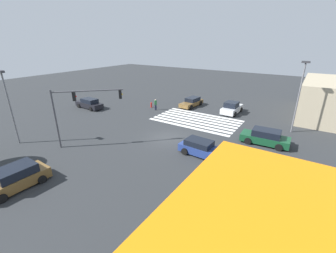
{
  "coord_description": "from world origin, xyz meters",
  "views": [
    {
      "loc": [
        -12.21,
        18.79,
        10.04
      ],
      "look_at": [
        0.0,
        0.0,
        1.34
      ],
      "focal_mm": 24.0,
      "sensor_mm": 36.0,
      "label": 1
    }
  ],
  "objects_px": {
    "car_1": "(232,108)",
    "car_5": "(201,148)",
    "car_2": "(89,104)",
    "pedestrian": "(156,104)",
    "car_0": "(265,137)",
    "car_4": "(16,178)",
    "street_light_pole_b": "(300,91)",
    "car_3": "(192,102)",
    "fire_hydrant": "(151,105)",
    "street_light_pole_a": "(9,101)",
    "traffic_signal_mast": "(77,105)"
  },
  "relations": [
    {
      "from": "street_light_pole_a",
      "to": "pedestrian",
      "type": "bearing_deg",
      "value": -106.09
    },
    {
      "from": "street_light_pole_a",
      "to": "fire_hydrant",
      "type": "distance_m",
      "value": 18.75
    },
    {
      "from": "car_1",
      "to": "car_4",
      "type": "height_order",
      "value": "car_1"
    },
    {
      "from": "car_2",
      "to": "street_light_pole_b",
      "type": "height_order",
      "value": "street_light_pole_b"
    },
    {
      "from": "car_1",
      "to": "pedestrian",
      "type": "distance_m",
      "value": 11.25
    },
    {
      "from": "car_2",
      "to": "pedestrian",
      "type": "xyz_separation_m",
      "value": [
        -9.24,
        -4.84,
        0.23
      ]
    },
    {
      "from": "pedestrian",
      "to": "street_light_pole_a",
      "type": "height_order",
      "value": "street_light_pole_a"
    },
    {
      "from": "car_4",
      "to": "car_5",
      "type": "relative_size",
      "value": 1.0
    },
    {
      "from": "pedestrian",
      "to": "fire_hydrant",
      "type": "xyz_separation_m",
      "value": [
        1.37,
        -0.71,
        -0.52
      ]
    },
    {
      "from": "street_light_pole_a",
      "to": "traffic_signal_mast",
      "type": "bearing_deg",
      "value": -151.65
    },
    {
      "from": "car_4",
      "to": "pedestrian",
      "type": "xyz_separation_m",
      "value": [
        2.86,
        -21.03,
        0.18
      ]
    },
    {
      "from": "car_4",
      "to": "pedestrian",
      "type": "bearing_deg",
      "value": -170.62
    },
    {
      "from": "car_5",
      "to": "street_light_pole_b",
      "type": "bearing_deg",
      "value": 62.96
    },
    {
      "from": "car_0",
      "to": "pedestrian",
      "type": "xyz_separation_m",
      "value": [
        16.41,
        -3.59,
        0.2
      ]
    },
    {
      "from": "car_1",
      "to": "street_light_pole_b",
      "type": "distance_m",
      "value": 9.71
    },
    {
      "from": "pedestrian",
      "to": "fire_hydrant",
      "type": "bearing_deg",
      "value": -160.63
    },
    {
      "from": "pedestrian",
      "to": "fire_hydrant",
      "type": "relative_size",
      "value": 1.97
    },
    {
      "from": "car_1",
      "to": "car_5",
      "type": "bearing_deg",
      "value": -171.54
    },
    {
      "from": "car_0",
      "to": "car_5",
      "type": "height_order",
      "value": "car_0"
    },
    {
      "from": "car_1",
      "to": "fire_hydrant",
      "type": "distance_m",
      "value": 12.25
    },
    {
      "from": "car_5",
      "to": "street_light_pole_a",
      "type": "height_order",
      "value": "street_light_pole_a"
    },
    {
      "from": "car_2",
      "to": "street_light_pole_a",
      "type": "relative_size",
      "value": 0.67
    },
    {
      "from": "car_4",
      "to": "fire_hydrant",
      "type": "relative_size",
      "value": 4.99
    },
    {
      "from": "street_light_pole_a",
      "to": "street_light_pole_b",
      "type": "height_order",
      "value": "street_light_pole_b"
    },
    {
      "from": "car_4",
      "to": "street_light_pole_b",
      "type": "height_order",
      "value": "street_light_pole_b"
    },
    {
      "from": "car_2",
      "to": "car_1",
      "type": "bearing_deg",
      "value": -150.66
    },
    {
      "from": "car_2",
      "to": "car_5",
      "type": "xyz_separation_m",
      "value": [
        -21.16,
        4.46,
        -0.02
      ]
    },
    {
      "from": "car_3",
      "to": "street_light_pole_a",
      "type": "xyz_separation_m",
      "value": [
        8.61,
        22.12,
        3.81
      ]
    },
    {
      "from": "car_0",
      "to": "car_1",
      "type": "distance_m",
      "value": 10.45
    },
    {
      "from": "traffic_signal_mast",
      "to": "fire_hydrant",
      "type": "relative_size",
      "value": 6.74
    },
    {
      "from": "car_5",
      "to": "street_light_pole_a",
      "type": "distance_m",
      "value": 19.05
    },
    {
      "from": "car_2",
      "to": "car_3",
      "type": "bearing_deg",
      "value": -139.99
    },
    {
      "from": "traffic_signal_mast",
      "to": "car_2",
      "type": "bearing_deg",
      "value": 93.19
    },
    {
      "from": "car_0",
      "to": "car_4",
      "type": "distance_m",
      "value": 22.08
    },
    {
      "from": "traffic_signal_mast",
      "to": "street_light_pole_b",
      "type": "distance_m",
      "value": 23.29
    },
    {
      "from": "street_light_pole_a",
      "to": "car_4",
      "type": "bearing_deg",
      "value": 154.23
    },
    {
      "from": "car_1",
      "to": "street_light_pole_a",
      "type": "height_order",
      "value": "street_light_pole_a"
    },
    {
      "from": "street_light_pole_b",
      "to": "fire_hydrant",
      "type": "distance_m",
      "value": 20.24
    },
    {
      "from": "pedestrian",
      "to": "car_1",
      "type": "bearing_deg",
      "value": 72.0
    },
    {
      "from": "car_3",
      "to": "street_light_pole_b",
      "type": "height_order",
      "value": "street_light_pole_b"
    },
    {
      "from": "car_2",
      "to": "fire_hydrant",
      "type": "distance_m",
      "value": 9.63
    },
    {
      "from": "traffic_signal_mast",
      "to": "car_2",
      "type": "distance_m",
      "value": 14.19
    },
    {
      "from": "car_0",
      "to": "street_light_pole_b",
      "type": "height_order",
      "value": "street_light_pole_b"
    },
    {
      "from": "car_0",
      "to": "car_5",
      "type": "distance_m",
      "value": 7.27
    },
    {
      "from": "car_0",
      "to": "fire_hydrant",
      "type": "height_order",
      "value": "car_0"
    },
    {
      "from": "car_2",
      "to": "street_light_pole_b",
      "type": "relative_size",
      "value": 0.62
    },
    {
      "from": "car_4",
      "to": "street_light_pole_b",
      "type": "xyz_separation_m",
      "value": [
        -15.51,
        -22.53,
        4.01
      ]
    },
    {
      "from": "car_3",
      "to": "street_light_pole_b",
      "type": "distance_m",
      "value": 15.68
    },
    {
      "from": "traffic_signal_mast",
      "to": "car_1",
      "type": "bearing_deg",
      "value": 19.02
    },
    {
      "from": "car_4",
      "to": "street_light_pole_b",
      "type": "relative_size",
      "value": 0.54
    }
  ]
}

